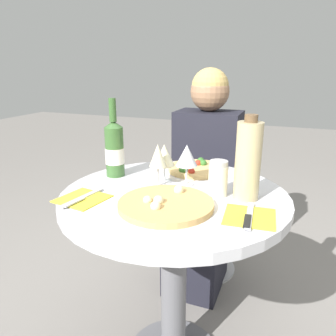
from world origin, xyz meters
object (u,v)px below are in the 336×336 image
(chair_behind_diner, at_px, (209,199))
(seated_diner, at_px, (203,189))
(wine_bottle, at_px, (114,149))
(pizza_large, at_px, (166,204))
(dining_table, at_px, (174,235))
(tall_carafe, at_px, (248,161))

(chair_behind_diner, bearing_deg, seated_diner, 90.00)
(chair_behind_diner, bearing_deg, wine_bottle, 70.20)
(seated_diner, relative_size, pizza_large, 3.85)
(dining_table, bearing_deg, seated_diner, 95.23)
(chair_behind_diner, relative_size, wine_bottle, 2.80)
(seated_diner, distance_m, wine_bottle, 0.65)
(pizza_large, relative_size, tall_carafe, 1.07)
(pizza_large, distance_m, tall_carafe, 0.31)
(chair_behind_diner, distance_m, wine_bottle, 0.83)
(seated_diner, bearing_deg, pizza_large, 95.69)
(seated_diner, bearing_deg, chair_behind_diner, -90.00)
(tall_carafe, bearing_deg, dining_table, -170.82)
(dining_table, distance_m, chair_behind_diner, 0.77)
(chair_behind_diner, bearing_deg, dining_table, 94.22)
(dining_table, height_order, seated_diner, seated_diner)
(chair_behind_diner, bearing_deg, tall_carafe, 112.87)
(dining_table, xyz_separation_m, chair_behind_diner, (-0.06, 0.75, -0.16))
(pizza_large, bearing_deg, tall_carafe, 36.48)
(chair_behind_diner, xyz_separation_m, wine_bottle, (-0.24, -0.66, 0.45))
(seated_diner, height_order, wine_bottle, seated_diner)
(dining_table, xyz_separation_m, seated_diner, (-0.06, 0.61, -0.04))
(wine_bottle, bearing_deg, seated_diner, 65.22)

